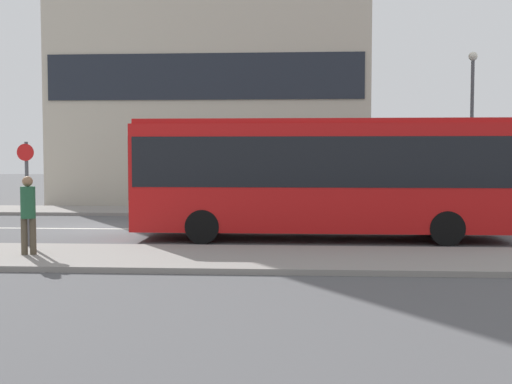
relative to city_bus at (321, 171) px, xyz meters
name	(u,v)px	position (x,y,z in m)	size (l,w,h in m)	color
ground_plane	(100,229)	(-7.33, 2.19, -2.01)	(120.00, 120.00, 0.00)	#4F4F51
sidewalk_near	(21,256)	(-7.33, -4.06, -1.94)	(44.00, 3.50, 0.13)	gray
sidewalk_far	(144,211)	(-7.33, 8.44, -1.94)	(44.00, 3.50, 0.13)	gray
lane_centerline	(100,229)	(-7.33, 2.19, -2.00)	(41.80, 0.16, 0.01)	silver
city_bus	(321,171)	(0.00, 0.00, 0.00)	(10.92, 2.64, 3.50)	red
parked_car_0	(429,204)	(4.25, 5.40, -1.35)	(4.23, 1.83, 1.40)	black
pedestrian_near_stop	(28,210)	(-7.06, -4.23, -0.81)	(0.35, 0.34, 1.86)	#4C4233
bus_stop_sign	(27,185)	(-7.68, -2.83, -0.30)	(0.44, 0.12, 2.70)	#4C4C51
street_lamp	(472,114)	(6.36, 7.66, 2.12)	(0.36, 0.36, 6.51)	#4C4C51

